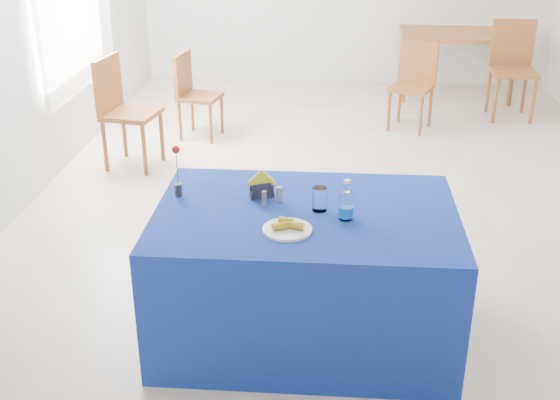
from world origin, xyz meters
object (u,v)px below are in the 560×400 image
Objects in this scene: water_bottle at (346,206)px; chair_win_a at (121,104)px; chair_win_b at (193,89)px; blue_table at (305,273)px; chair_bg_right at (512,62)px; oak_table at (457,39)px; plate at (287,230)px; chair_bg_left at (414,79)px.

chair_win_a is at bearing 127.37° from water_bottle.
chair_win_b is at bearing -19.81° from chair_win_a.
chair_bg_right reaches higher than blue_table.
chair_win_b is (-2.79, -1.70, -0.19)m from oak_table.
blue_table is at bearing 70.72° from plate.
plate is 0.29× the size of chair_bg_left.
blue_table is 5.21m from oak_table.
oak_table is 1.36m from chair_bg_left.
chair_bg_left reaches higher than oak_table.
water_bottle is at bearing -104.73° from oak_table.
chair_bg_right is (1.07, 0.47, 0.08)m from chair_bg_left.
chair_win_a is (-1.73, 2.46, 0.18)m from blue_table.
chair_win_b is (-1.17, 3.51, -0.28)m from plate.
oak_table is (1.62, 5.21, -0.09)m from plate.
water_bottle is at bearing -145.54° from chair_win_b.
chair_win_b is at bearing -163.94° from chair_bg_right.
chair_bg_left is at bearing -116.02° from oak_table.
chair_win_a reaches higher than chair_win_b.
plate is at bearing -107.24° from oak_table.
water_bottle is at bearing 29.63° from plate.
water_bottle is 3.91m from chair_bg_left.
chair_bg_right is at bearing 67.23° from water_bottle.
plate is 0.16× the size of blue_table.
chair_bg_right is at bearing 64.55° from blue_table.
oak_table is at bearing 72.86° from blue_table.
chair_bg_right is 1.04× the size of chair_win_a.
chair_bg_right is 3.41m from chair_win_b.
plate reaches higher than blue_table.
oak_table is at bearing 72.76° from plate.
water_bottle is (0.21, -0.07, 0.45)m from blue_table.
chair_win_b is at bearing 108.48° from plate.
blue_table is at bearing -134.68° from chair_win_a.
blue_table is 1.21× the size of oak_table.
plate is 0.34m from water_bottle.
oak_table is 1.36× the size of chair_win_a.
water_bottle is 0.26× the size of chair_win_b.
water_bottle is 3.20m from chair_win_a.
chair_bg_right reaches higher than plate.
plate is 0.24× the size of chair_bg_right.
water_bottle is (0.29, 0.17, 0.06)m from plate.
plate is 3.71m from chair_win_b.
chair_win_b is (0.47, 0.81, -0.08)m from chair_win_a.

